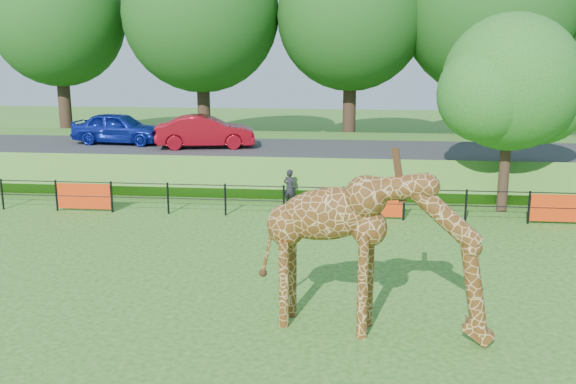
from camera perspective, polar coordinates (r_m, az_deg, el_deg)
name	(u,v)px	position (r m, az deg, el deg)	size (l,w,h in m)	color
ground	(243,313)	(14.23, -4.01, -10.70)	(90.00, 90.00, 0.00)	#295A16
giraffe	(374,253)	(12.83, 7.63, -5.39)	(4.73, 0.87, 3.38)	#5C3513
perimeter_fence	(284,201)	(21.57, -0.38, -0.82)	(28.07, 0.10, 1.10)	black
embankment	(302,159)	(28.86, 1.27, 2.92)	(40.00, 9.00, 1.30)	#295A16
road	(299,149)	(27.27, 1.02, 3.84)	(40.00, 5.00, 0.12)	#2A2A2D
car_blue	(119,128)	(29.26, -14.80, 5.53)	(1.63, 4.06, 1.38)	#1528B0
car_red	(205,132)	(27.40, -7.37, 5.35)	(1.44, 4.14, 1.37)	#A10B19
visitor	(290,188)	(22.98, 0.17, 0.37)	(0.49, 0.32, 1.36)	black
tree_east	(513,88)	(23.10, 19.39, 8.75)	(5.40, 4.71, 6.76)	black
bg_tree_line	(349,15)	(34.85, 5.46, 15.41)	(37.30, 8.80, 11.82)	black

